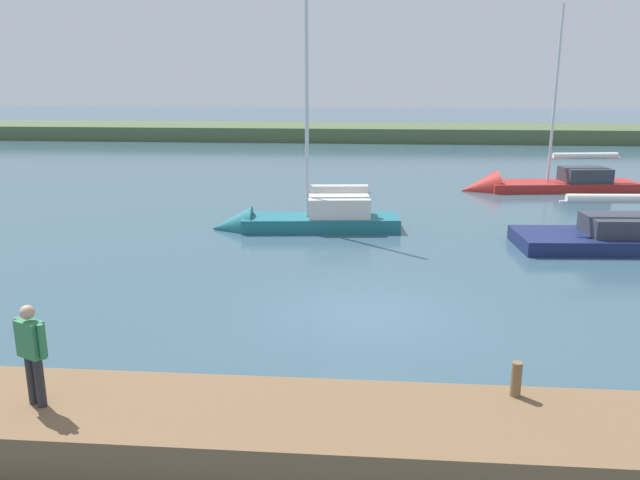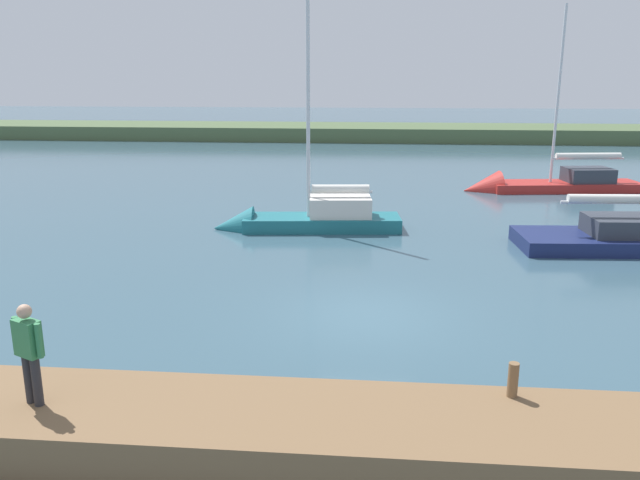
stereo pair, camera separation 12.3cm
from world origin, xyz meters
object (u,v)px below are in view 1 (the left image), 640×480
object	(u,v)px
mooring_post_near	(516,379)
person_on_dock	(32,349)
sailboat_behind_pier	(538,187)
sailboat_mid_channel	(300,223)

from	to	relation	value
mooring_post_near	person_on_dock	world-z (taller)	person_on_dock
person_on_dock	sailboat_behind_pier	bearing A→B (deg)	176.55
mooring_post_near	sailboat_behind_pier	bearing A→B (deg)	-104.66
sailboat_mid_channel	sailboat_behind_pier	size ratio (longest dim) A/B	0.91
sailboat_mid_channel	sailboat_behind_pier	world-z (taller)	sailboat_behind_pier
mooring_post_near	person_on_dock	bearing A→B (deg)	6.93
person_on_dock	sailboat_mid_channel	bearing A→B (deg)	-163.47
mooring_post_near	sailboat_behind_pier	size ratio (longest dim) A/B	0.06
sailboat_mid_channel	mooring_post_near	bearing A→B (deg)	104.36
sailboat_mid_channel	sailboat_behind_pier	distance (m)	14.22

